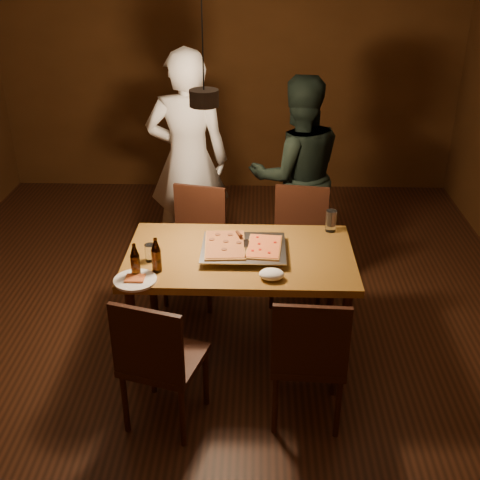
{
  "coord_description": "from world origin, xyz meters",
  "views": [
    {
      "loc": [
        0.33,
        -3.6,
        2.62
      ],
      "look_at": [
        0.22,
        -0.11,
        0.85
      ],
      "focal_mm": 45.0,
      "sensor_mm": 36.0,
      "label": 1
    }
  ],
  "objects_px": {
    "diner_dark": "(297,176)",
    "diner_white": "(188,161)",
    "dining_table": "(240,263)",
    "chair_near_left": "(157,353)",
    "chair_far_left": "(196,233)",
    "chair_far_right": "(300,234)",
    "plate_slice": "(135,280)",
    "beer_bottle_b": "(156,255)",
    "pendant_lamp": "(204,96)",
    "pizza_tray": "(244,250)",
    "beer_bottle_a": "(135,260)",
    "chair_near_right": "(309,350)"
  },
  "relations": [
    {
      "from": "diner_dark",
      "to": "diner_white",
      "type": "bearing_deg",
      "value": -14.81
    },
    {
      "from": "dining_table",
      "to": "chair_near_left",
      "type": "relative_size",
      "value": 2.87
    },
    {
      "from": "dining_table",
      "to": "chair_far_left",
      "type": "distance_m",
      "value": 0.82
    },
    {
      "from": "chair_far_right",
      "to": "plate_slice",
      "type": "relative_size",
      "value": 1.85
    },
    {
      "from": "diner_white",
      "to": "beer_bottle_b",
      "type": "bearing_deg",
      "value": 87.01
    },
    {
      "from": "chair_far_left",
      "to": "pendant_lamp",
      "type": "distance_m",
      "value": 1.38
    },
    {
      "from": "dining_table",
      "to": "pendant_lamp",
      "type": "relative_size",
      "value": 1.36
    },
    {
      "from": "chair_far_left",
      "to": "pendant_lamp",
      "type": "relative_size",
      "value": 0.46
    },
    {
      "from": "chair_far_right",
      "to": "pendant_lamp",
      "type": "xyz_separation_m",
      "value": [
        -0.66,
        -0.63,
        1.22
      ]
    },
    {
      "from": "chair_near_left",
      "to": "pendant_lamp",
      "type": "bearing_deg",
      "value": 93.01
    },
    {
      "from": "chair_near_left",
      "to": "plate_slice",
      "type": "xyz_separation_m",
      "value": [
        -0.18,
        0.42,
        0.22
      ]
    },
    {
      "from": "dining_table",
      "to": "chair_near_left",
      "type": "distance_m",
      "value": 0.92
    },
    {
      "from": "plate_slice",
      "to": "pendant_lamp",
      "type": "distance_m",
      "value": 1.18
    },
    {
      "from": "diner_white",
      "to": "dining_table",
      "type": "bearing_deg",
      "value": 108.38
    },
    {
      "from": "chair_far_right",
      "to": "pizza_tray",
      "type": "relative_size",
      "value": 0.88
    },
    {
      "from": "pizza_tray",
      "to": "diner_dark",
      "type": "bearing_deg",
      "value": 77.03
    },
    {
      "from": "beer_bottle_a",
      "to": "plate_slice",
      "type": "relative_size",
      "value": 0.84
    },
    {
      "from": "dining_table",
      "to": "plate_slice",
      "type": "height_order",
      "value": "plate_slice"
    },
    {
      "from": "dining_table",
      "to": "pizza_tray",
      "type": "distance_m",
      "value": 0.1
    },
    {
      "from": "dining_table",
      "to": "diner_white",
      "type": "height_order",
      "value": "diner_white"
    },
    {
      "from": "chair_near_left",
      "to": "beer_bottle_a",
      "type": "distance_m",
      "value": 0.61
    },
    {
      "from": "plate_slice",
      "to": "pendant_lamp",
      "type": "xyz_separation_m",
      "value": [
        0.4,
        0.49,
        1.0
      ]
    },
    {
      "from": "chair_far_right",
      "to": "beer_bottle_a",
      "type": "relative_size",
      "value": 2.2
    },
    {
      "from": "chair_far_left",
      "to": "diner_white",
      "type": "distance_m",
      "value": 0.71
    },
    {
      "from": "plate_slice",
      "to": "beer_bottle_b",
      "type": "bearing_deg",
      "value": 48.17
    },
    {
      "from": "beer_bottle_b",
      "to": "chair_near_left",
      "type": "bearing_deg",
      "value": -82.84
    },
    {
      "from": "beer_bottle_a",
      "to": "beer_bottle_b",
      "type": "xyz_separation_m",
      "value": [
        0.12,
        0.06,
        0.0
      ]
    },
    {
      "from": "chair_near_right",
      "to": "pendant_lamp",
      "type": "relative_size",
      "value": 0.44
    },
    {
      "from": "chair_far_right",
      "to": "diner_white",
      "type": "bearing_deg",
      "value": -23.27
    },
    {
      "from": "chair_far_right",
      "to": "diner_dark",
      "type": "height_order",
      "value": "diner_dark"
    },
    {
      "from": "chair_far_right",
      "to": "diner_dark",
      "type": "xyz_separation_m",
      "value": [
        -0.01,
        0.5,
        0.3
      ]
    },
    {
      "from": "dining_table",
      "to": "diner_dark",
      "type": "distance_m",
      "value": 1.32
    },
    {
      "from": "dining_table",
      "to": "chair_near_left",
      "type": "height_order",
      "value": "chair_near_left"
    },
    {
      "from": "chair_near_left",
      "to": "chair_far_right",
      "type": "bearing_deg",
      "value": 76.78
    },
    {
      "from": "chair_far_right",
      "to": "dining_table",
      "type": "bearing_deg",
      "value": 66.89
    },
    {
      "from": "chair_near_left",
      "to": "pendant_lamp",
      "type": "distance_m",
      "value": 1.54
    },
    {
      "from": "chair_far_left",
      "to": "pizza_tray",
      "type": "xyz_separation_m",
      "value": [
        0.39,
        -0.72,
        0.24
      ]
    },
    {
      "from": "chair_near_left",
      "to": "chair_far_left",
      "type": "bearing_deg",
      "value": 103.82
    },
    {
      "from": "chair_far_right",
      "to": "pendant_lamp",
      "type": "bearing_deg",
      "value": 51.47
    },
    {
      "from": "pizza_tray",
      "to": "beer_bottle_a",
      "type": "bearing_deg",
      "value": -148.5
    },
    {
      "from": "chair_near_left",
      "to": "diner_dark",
      "type": "xyz_separation_m",
      "value": [
        0.88,
        2.04,
        0.3
      ]
    },
    {
      "from": "beer_bottle_a",
      "to": "pizza_tray",
      "type": "bearing_deg",
      "value": 25.9
    },
    {
      "from": "pizza_tray",
      "to": "diner_dark",
      "type": "distance_m",
      "value": 1.3
    },
    {
      "from": "diner_white",
      "to": "pendant_lamp",
      "type": "xyz_separation_m",
      "value": [
        0.26,
        -1.19,
        0.83
      ]
    },
    {
      "from": "dining_table",
      "to": "beer_bottle_a",
      "type": "height_order",
      "value": "beer_bottle_a"
    },
    {
      "from": "dining_table",
      "to": "diner_dark",
      "type": "bearing_deg",
      "value": 70.51
    },
    {
      "from": "diner_white",
      "to": "pendant_lamp",
      "type": "bearing_deg",
      "value": 100.39
    },
    {
      "from": "chair_far_right",
      "to": "chair_near_right",
      "type": "xyz_separation_m",
      "value": [
        -0.03,
        -1.48,
        0.0
      ]
    },
    {
      "from": "dining_table",
      "to": "chair_near_left",
      "type": "bearing_deg",
      "value": -118.78
    },
    {
      "from": "pizza_tray",
      "to": "beer_bottle_b",
      "type": "height_order",
      "value": "beer_bottle_b"
    }
  ]
}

